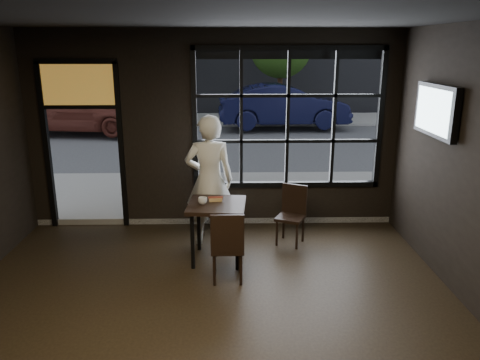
{
  "coord_description": "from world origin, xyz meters",
  "views": [
    {
      "loc": [
        0.26,
        -3.99,
        2.93
      ],
      "look_at": [
        0.4,
        2.2,
        1.15
      ],
      "focal_mm": 35.0,
      "sensor_mm": 36.0,
      "label": 1
    }
  ],
  "objects_px": {
    "cafe_table": "(217,231)",
    "man": "(209,181)",
    "navy_car": "(284,106)",
    "chair_near": "(227,245)"
  },
  "relations": [
    {
      "from": "cafe_table",
      "to": "chair_near",
      "type": "relative_size",
      "value": 0.88
    },
    {
      "from": "cafe_table",
      "to": "navy_car",
      "type": "xyz_separation_m",
      "value": [
        2.13,
        10.68,
        0.44
      ]
    },
    {
      "from": "cafe_table",
      "to": "man",
      "type": "xyz_separation_m",
      "value": [
        -0.12,
        0.61,
        0.57
      ]
    },
    {
      "from": "cafe_table",
      "to": "chair_near",
      "type": "height_order",
      "value": "chair_near"
    },
    {
      "from": "chair_near",
      "to": "navy_car",
      "type": "height_order",
      "value": "navy_car"
    },
    {
      "from": "cafe_table",
      "to": "man",
      "type": "relative_size",
      "value": 0.43
    },
    {
      "from": "navy_car",
      "to": "chair_near",
      "type": "bearing_deg",
      "value": 166.62
    },
    {
      "from": "cafe_table",
      "to": "navy_car",
      "type": "distance_m",
      "value": 10.9
    },
    {
      "from": "chair_near",
      "to": "navy_car",
      "type": "relative_size",
      "value": 0.21
    },
    {
      "from": "chair_near",
      "to": "navy_car",
      "type": "xyz_separation_m",
      "value": [
        1.98,
        11.27,
        0.39
      ]
    }
  ]
}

